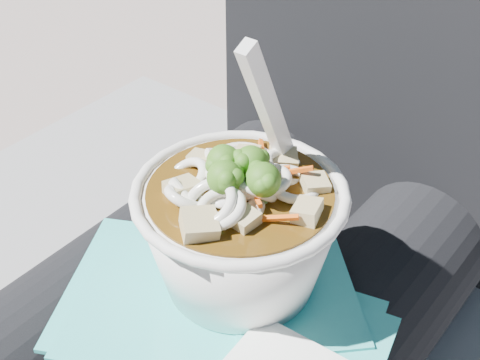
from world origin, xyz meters
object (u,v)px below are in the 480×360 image
Objects in this scene: plastic_bag at (233,317)px; lap at (215,327)px; person_body at (274,249)px; udon_bowl at (240,224)px.

lap is at bearing 145.60° from plastic_bag.
person_body is 3.18× the size of plastic_bag.
lap is 0.10m from plastic_bag.
person_body is 4.69× the size of udon_bowl.
plastic_bag is 1.47× the size of udon_bowl.
person_body reaches higher than lap.
udon_bowl is (0.03, -0.09, 0.11)m from person_body.
person_body is 0.14m from plastic_bag.
person_body is at bearing 111.28° from plastic_bag.
lap is at bearing -90.00° from person_body.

